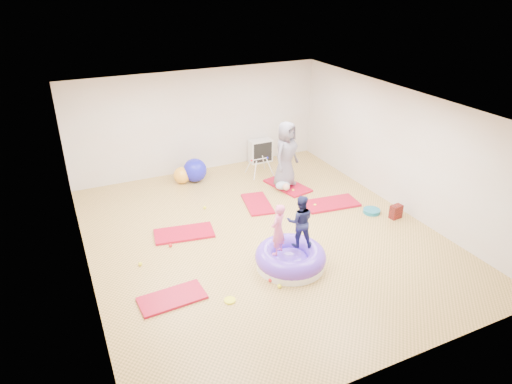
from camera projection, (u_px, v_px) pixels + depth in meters
name	position (u px, v px, depth m)	size (l,w,h in m)	color
room	(262.00, 176.00, 9.13)	(7.01, 8.01, 2.81)	tan
gym_mat_front_left	(172.00, 298.00, 7.84)	(1.13, 0.56, 0.05)	red
gym_mat_mid_left	(184.00, 233.00, 9.77)	(1.25, 0.63, 0.05)	red
gym_mat_center_back	(257.00, 204.00, 11.02)	(1.14, 0.57, 0.05)	red
gym_mat_right	(331.00, 204.00, 11.02)	(1.31, 0.65, 0.05)	red
gym_mat_rear_right	(287.00, 186.00, 11.93)	(1.28, 0.64, 0.05)	red
inflatable_cushion	(290.00, 258.00, 8.68)	(1.36, 1.36, 0.43)	white
child_pink	(278.00, 227.00, 8.28)	(0.37, 0.24, 1.01)	pink
child_navy	(300.00, 219.00, 8.52)	(0.51, 0.40, 1.05)	#1A2051
adult_caregiver	(286.00, 154.00, 11.52)	(0.84, 0.55, 1.72)	slate
infant	(283.00, 186.00, 11.60)	(0.39, 0.40, 0.23)	#A2B8CB
ball_pit_balls	(251.00, 231.00, 9.82)	(4.44, 3.98, 0.08)	red
exercise_ball_blue	(195.00, 170.00, 12.13)	(0.63, 0.63, 0.63)	#1B1BD0
exercise_ball_orange	(182.00, 175.00, 12.06)	(0.44, 0.44, 0.44)	#F7AA32
infant_play_gym	(260.00, 164.00, 12.47)	(0.64, 0.61, 0.49)	silver
cube_shelf	(261.00, 151.00, 13.36)	(0.68, 0.33, 0.68)	silver
balance_disc	(372.00, 211.00, 10.63)	(0.40, 0.40, 0.09)	#176D8A
backpack	(396.00, 212.00, 10.37)	(0.27, 0.17, 0.32)	maroon
yellow_toy	(230.00, 300.00, 7.80)	(0.20, 0.20, 0.03)	#FBFF1E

